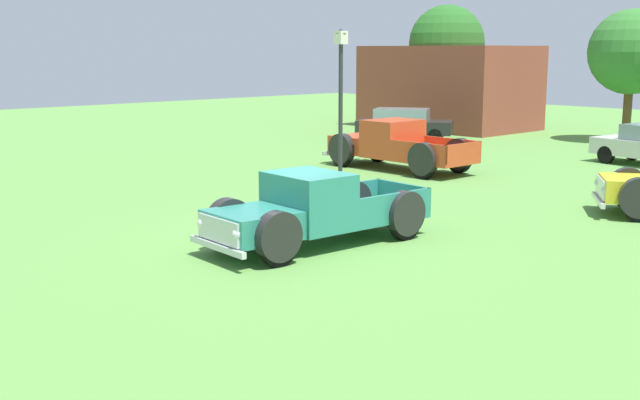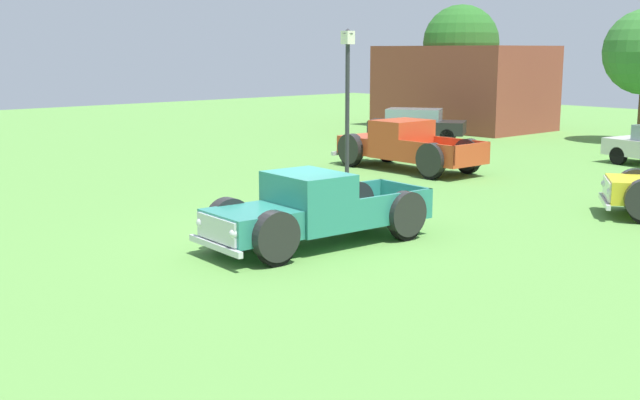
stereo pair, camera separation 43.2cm
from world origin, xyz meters
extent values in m
plane|color=#5B9342|center=(0.00, 0.00, 0.00)|extent=(80.00, 80.00, 0.00)
cube|color=#2D8475|center=(0.59, -1.69, 0.63)|extent=(1.55, 1.53, 0.53)
cube|color=silver|center=(0.55, -2.43, 0.63)|extent=(1.32, 0.14, 0.44)
sphere|color=silver|center=(1.13, -2.45, 0.66)|extent=(0.19, 0.19, 0.19)
sphere|color=silver|center=(-0.04, -2.37, 0.66)|extent=(0.19, 0.19, 0.19)
cube|color=#2D8475|center=(0.68, -0.35, 0.92)|extent=(1.69, 1.35, 1.11)
cube|color=#8C9EA8|center=(0.64, -0.93, 1.16)|extent=(1.39, 0.13, 0.49)
cube|color=#2D8475|center=(0.79, 1.29, 0.41)|extent=(1.74, 2.12, 0.10)
cube|color=#2D8475|center=(1.55, 1.24, 0.73)|extent=(0.21, 2.02, 0.53)
cube|color=#2D8475|center=(0.02, 1.34, 0.73)|extent=(0.21, 2.02, 0.53)
cube|color=#2D8475|center=(0.85, 2.26, 0.73)|extent=(1.61, 0.18, 0.53)
cylinder|color=black|center=(1.40, -1.74, 0.37)|extent=(0.26, 0.74, 0.73)
cylinder|color=#B7B7BC|center=(1.41, -1.74, 0.37)|extent=(0.25, 0.31, 0.29)
cylinder|color=black|center=(1.40, -1.74, 0.55)|extent=(0.33, 0.94, 0.92)
cylinder|color=black|center=(-0.21, -1.64, 0.37)|extent=(0.26, 0.74, 0.73)
cylinder|color=#B7B7BC|center=(-0.22, -1.64, 0.37)|extent=(0.25, 0.31, 0.29)
cylinder|color=black|center=(-0.21, -1.64, 0.55)|extent=(0.33, 0.94, 0.92)
cylinder|color=black|center=(1.61, 1.48, 0.37)|extent=(0.26, 0.74, 0.73)
cylinder|color=#B7B7BC|center=(1.62, 1.47, 0.37)|extent=(0.25, 0.31, 0.29)
cylinder|color=black|center=(1.61, 1.48, 0.55)|extent=(0.33, 0.94, 0.92)
cylinder|color=black|center=(-0.01, 1.58, 0.37)|extent=(0.26, 0.74, 0.73)
cylinder|color=#B7B7BC|center=(-0.02, 1.58, 0.37)|extent=(0.25, 0.31, 0.29)
cylinder|color=black|center=(-0.01, 1.58, 0.55)|extent=(0.33, 0.94, 0.92)
cube|color=silver|center=(0.54, -2.47, 0.33)|extent=(1.76, 0.21, 0.12)
cube|color=silver|center=(3.02, 6.87, 0.63)|extent=(0.80, 1.11, 0.45)
sphere|color=silver|center=(3.38, 6.41, 0.66)|extent=(0.19, 0.19, 0.19)
sphere|color=silver|center=(2.70, 7.37, 0.66)|extent=(0.19, 0.19, 0.19)
cylinder|color=black|center=(3.17, 7.96, 0.37)|extent=(0.72, 0.59, 0.73)
cylinder|color=#B7B7BC|center=(3.16, 7.97, 0.37)|extent=(0.37, 0.36, 0.29)
cylinder|color=black|center=(3.17, 7.96, 0.55)|extent=(0.91, 0.75, 0.92)
cube|color=silver|center=(2.99, 6.85, 0.33)|extent=(1.09, 1.49, 0.12)
cube|color=#D14723|center=(-6.67, 8.71, 0.69)|extent=(1.58, 1.60, 0.58)
cube|color=silver|center=(-7.48, 8.72, 0.69)|extent=(0.07, 1.43, 0.48)
sphere|color=silver|center=(-7.46, 8.08, 0.71)|extent=(0.21, 0.21, 0.21)
sphere|color=silver|center=(-7.45, 9.35, 0.71)|extent=(0.21, 0.21, 0.21)
cube|color=#D14723|center=(-5.20, 8.71, 1.00)|extent=(1.37, 1.76, 1.20)
cube|color=#8C9EA8|center=(-5.84, 8.71, 1.26)|extent=(0.05, 1.51, 0.53)
cube|color=#D14723|center=(-3.42, 8.69, 0.45)|extent=(2.21, 1.76, 0.10)
cube|color=#D14723|center=(-3.43, 7.86, 0.79)|extent=(2.20, 0.10, 0.58)
cube|color=#D14723|center=(-3.42, 9.53, 0.79)|extent=(2.20, 0.10, 0.58)
cube|color=#D14723|center=(-2.37, 8.69, 0.79)|extent=(0.09, 1.75, 0.58)
cylinder|color=black|center=(-6.68, 7.83, 0.40)|extent=(0.80, 0.23, 0.80)
cylinder|color=#B7B7BC|center=(-6.68, 7.82, 0.40)|extent=(0.32, 0.25, 0.32)
cylinder|color=black|center=(-6.68, 7.83, 0.60)|extent=(1.01, 0.30, 1.01)
cylinder|color=black|center=(-6.67, 9.59, 0.40)|extent=(0.80, 0.23, 0.80)
cylinder|color=#B7B7BC|center=(-6.67, 9.60, 0.40)|extent=(0.32, 0.25, 0.32)
cylinder|color=black|center=(-6.67, 9.59, 0.60)|extent=(1.01, 0.30, 1.01)
cylinder|color=black|center=(-3.17, 7.81, 0.40)|extent=(0.80, 0.23, 0.80)
cylinder|color=#B7B7BC|center=(-3.17, 7.80, 0.40)|extent=(0.32, 0.25, 0.32)
cylinder|color=black|center=(-3.17, 7.81, 0.60)|extent=(1.01, 0.30, 1.01)
cylinder|color=black|center=(-3.16, 9.57, 0.40)|extent=(0.80, 0.23, 0.80)
cylinder|color=#B7B7BC|center=(-3.16, 9.58, 0.40)|extent=(0.32, 0.25, 0.32)
cylinder|color=black|center=(-3.16, 9.57, 0.60)|extent=(1.01, 0.30, 1.01)
cube|color=silver|center=(-7.52, 8.72, 0.36)|extent=(0.12, 1.91, 0.13)
cylinder|color=black|center=(-1.03, 14.99, 0.30)|extent=(0.62, 0.28, 0.60)
cube|color=black|center=(-10.48, 15.40, 0.57)|extent=(4.30, 3.60, 0.55)
cube|color=#7F939E|center=(-10.60, 15.32, 1.10)|extent=(2.66, 2.40, 0.51)
cylinder|color=black|center=(-9.73, 16.76, 0.29)|extent=(0.59, 0.48, 0.59)
cylinder|color=black|center=(-8.93, 15.53, 0.29)|extent=(0.59, 0.48, 0.59)
cylinder|color=black|center=(-12.04, 15.26, 0.29)|extent=(0.59, 0.48, 0.59)
cylinder|color=black|center=(-11.24, 14.03, 0.29)|extent=(0.59, 0.48, 0.59)
cube|color=#2D2D33|center=(-3.85, 4.99, 0.12)|extent=(0.36, 0.36, 0.25)
cylinder|color=#2D2D33|center=(-3.85, 4.99, 2.12)|extent=(0.12, 0.12, 3.73)
cube|color=#F2EACC|center=(-3.85, 4.99, 4.16)|extent=(0.28, 0.28, 0.36)
cone|color=#2D2D33|center=(-3.85, 4.99, 4.34)|extent=(0.32, 0.32, 0.14)
cylinder|color=brown|center=(-12.57, 20.81, 1.39)|extent=(0.36, 0.36, 2.78)
sphere|color=#286623|center=(-12.57, 20.81, 4.15)|extent=(3.67, 3.67, 3.67)
cube|color=brown|center=(-12.56, 21.06, 2.01)|extent=(7.79, 5.14, 4.02)
camera|label=1|loc=(12.04, -10.66, 3.84)|focal=44.71mm
camera|label=2|loc=(12.33, -10.34, 3.84)|focal=44.71mm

